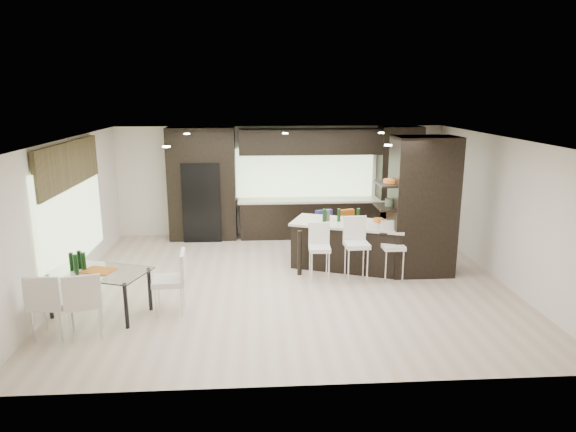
{
  "coord_description": "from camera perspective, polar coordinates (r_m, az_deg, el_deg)",
  "views": [
    {
      "loc": [
        -0.63,
        -9.1,
        3.52
      ],
      "look_at": [
        0.0,
        0.6,
        1.15
      ],
      "focal_mm": 32.0,
      "sensor_mm": 36.0,
      "label": 1
    }
  ],
  "objects": [
    {
      "name": "kitchen_island",
      "position": [
        10.54,
        6.75,
        -3.21
      ],
      "size": [
        2.47,
        1.74,
        0.95
      ],
      "primitive_type": "cube",
      "rotation": [
        0.0,
        0.0,
        -0.37
      ],
      "color": "black",
      "rests_on": "ground"
    },
    {
      "name": "chair_end",
      "position": [
        8.58,
        -13.05,
        -7.47
      ],
      "size": [
        0.55,
        0.55,
        0.95
      ],
      "primitive_type": "cube",
      "rotation": [
        0.0,
        0.0,
        1.64
      ],
      "color": "silver",
      "rests_on": "ground"
    },
    {
      "name": "left_wall",
      "position": [
        9.95,
        -23.42,
        -0.05
      ],
      "size": [
        0.02,
        7.0,
        2.7
      ],
      "primitive_type": "cube",
      "color": "silver",
      "rests_on": "ground"
    },
    {
      "name": "back_cabinetry",
      "position": [
        12.51,
        1.53,
        3.7
      ],
      "size": [
        6.8,
        0.68,
        2.7
      ],
      "primitive_type": "cube",
      "color": "black",
      "rests_on": "ground"
    },
    {
      "name": "ceiling",
      "position": [
        9.16,
        0.25,
        8.57
      ],
      "size": [
        8.0,
        7.0,
        0.02
      ],
      "primitive_type": "cube",
      "color": "white",
      "rests_on": "ground"
    },
    {
      "name": "ceiling_spots",
      "position": [
        9.41,
        0.14,
        8.58
      ],
      "size": [
        4.0,
        3.0,
        0.02
      ],
      "primitive_type": "cube",
      "color": "white",
      "rests_on": "ceiling"
    },
    {
      "name": "dining_table",
      "position": [
        8.86,
        -20.1,
        -8.02
      ],
      "size": [
        1.72,
        1.3,
        0.73
      ],
      "primitive_type": "cube",
      "rotation": [
        0.0,
        0.0,
        -0.33
      ],
      "color": "white",
      "rests_on": "ground"
    },
    {
      "name": "floor_vase",
      "position": [
        10.6,
        4.36,
        -2.4
      ],
      "size": [
        0.44,
        0.44,
        1.18
      ],
      "primitive_type": null,
      "rotation": [
        0.0,
        0.0,
        -0.03
      ],
      "color": "#414D37",
      "rests_on": "ground"
    },
    {
      "name": "refrigerator",
      "position": [
        12.55,
        -9.44,
        1.69
      ],
      "size": [
        0.9,
        0.68,
        1.9
      ],
      "primitive_type": "cube",
      "color": "black",
      "rests_on": "ground"
    },
    {
      "name": "back_wall",
      "position": [
        12.8,
        -0.84,
        3.93
      ],
      "size": [
        8.0,
        0.02,
        2.7
      ],
      "primitive_type": "cube",
      "color": "silver",
      "rests_on": "ground"
    },
    {
      "name": "chair_near",
      "position": [
        8.15,
        -21.64,
        -9.28
      ],
      "size": [
        0.62,
        0.62,
        0.94
      ],
      "primitive_type": "cube",
      "rotation": [
        0.0,
        0.0,
        0.25
      ],
      "color": "silver",
      "rests_on": "ground"
    },
    {
      "name": "chair_far",
      "position": [
        8.31,
        -24.79,
        -9.17
      ],
      "size": [
        0.53,
        0.53,
        0.93
      ],
      "primitive_type": "cube",
      "rotation": [
        0.0,
        0.0,
        -0.05
      ],
      "color": "silver",
      "rests_on": "ground"
    },
    {
      "name": "bench",
      "position": [
        11.51,
        5.74,
        -2.73
      ],
      "size": [
        1.55,
        1.04,
        0.55
      ],
      "primitive_type": "cube",
      "rotation": [
        0.0,
        0.0,
        0.37
      ],
      "color": "black",
      "rests_on": "ground"
    },
    {
      "name": "window_left",
      "position": [
        10.12,
        -22.84,
        0.22
      ],
      "size": [
        0.04,
        3.2,
        1.9
      ],
      "primitive_type": "cube",
      "color": "#B2D199",
      "rests_on": "left_wall"
    },
    {
      "name": "stool_mid",
      "position": [
        9.77,
        7.6,
        -4.45
      ],
      "size": [
        0.46,
        0.46,
        0.99
      ],
      "primitive_type": "cube",
      "rotation": [
        0.0,
        0.0,
        0.05
      ],
      "color": "silver",
      "rests_on": "ground"
    },
    {
      "name": "partition_column",
      "position": [
        10.27,
        14.71,
        1.04
      ],
      "size": [
        1.2,
        0.8,
        2.7
      ],
      "primitive_type": "cube",
      "color": "black",
      "rests_on": "ground"
    },
    {
      "name": "window_back",
      "position": [
        12.78,
        1.86,
        4.82
      ],
      "size": [
        3.4,
        0.04,
        1.2
      ],
      "primitive_type": "cube",
      "color": "#B2D199",
      "rests_on": "back_wall"
    },
    {
      "name": "right_wall",
      "position": [
        10.44,
        22.71,
        0.63
      ],
      "size": [
        0.02,
        7.0,
        2.7
      ],
      "primitive_type": "cube",
      "color": "silver",
      "rests_on": "ground"
    },
    {
      "name": "stool_left",
      "position": [
        9.7,
        3.51,
        -4.78
      ],
      "size": [
        0.42,
        0.42,
        0.9
      ],
      "primitive_type": "cube",
      "rotation": [
        0.0,
        0.0,
        -0.05
      ],
      "color": "silver",
      "rests_on": "ground"
    },
    {
      "name": "ground",
      "position": [
        9.78,
        0.23,
        -7.4
      ],
      "size": [
        8.0,
        8.0,
        0.0
      ],
      "primitive_type": "plane",
      "color": "#BFA892",
      "rests_on": "ground"
    },
    {
      "name": "stool_right",
      "position": [
        9.96,
        11.53,
        -4.49
      ],
      "size": [
        0.41,
        0.41,
        0.92
      ],
      "primitive_type": "cube",
      "rotation": [
        0.0,
        0.0,
        0.02
      ],
      "color": "silver",
      "rests_on": "ground"
    },
    {
      "name": "stone_accent",
      "position": [
        9.95,
        -23.15,
        5.27
      ],
      "size": [
        0.08,
        3.0,
        0.8
      ],
      "primitive_type": "cube",
      "color": "brown",
      "rests_on": "left_wall"
    }
  ]
}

